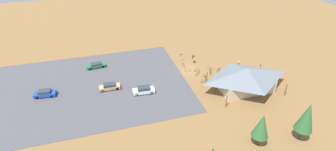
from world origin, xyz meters
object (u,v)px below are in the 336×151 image
at_px(bicycle_white_front_row, 210,68).
at_px(car_white_near_entry, 144,90).
at_px(bicycle_blue_yard_front, 218,70).
at_px(bicycle_yellow_yard_right, 184,65).
at_px(car_tan_aisle_side, 110,86).
at_px(lot_sign, 181,56).
at_px(pine_east, 262,126).
at_px(car_green_mid_lot, 96,65).
at_px(visitor_crossing_yard, 194,60).
at_px(bicycle_purple_yard_left, 197,70).
at_px(bicycle_teal_by_bin, 210,72).
at_px(bicycle_green_near_sign, 204,81).
at_px(bicycle_black_yard_center, 205,77).
at_px(bicycle_red_edge_north, 198,74).
at_px(pine_west, 307,117).
at_px(bicycle_orange_lone_west, 188,70).
at_px(bike_pavilion, 246,77).
at_px(visitor_near_lot, 239,63).
at_px(car_blue_back_corner, 45,93).
at_px(trash_bin, 193,57).

distance_m(bicycle_white_front_row, car_white_near_entry, 18.50).
bearing_deg(bicycle_blue_yard_front, bicycle_yellow_yard_right, -32.13).
height_order(bicycle_yellow_yard_right, car_tan_aisle_side, car_tan_aisle_side).
xyz_separation_m(lot_sign, pine_east, (-2.45, 31.21, 2.51)).
height_order(car_green_mid_lot, visitor_crossing_yard, visitor_crossing_yard).
bearing_deg(bicycle_purple_yard_left, bicycle_teal_by_bin, 142.87).
bearing_deg(bicycle_green_near_sign, bicycle_yellow_yard_right, -77.04).
relative_size(bicycle_black_yard_center, car_white_near_entry, 0.36).
bearing_deg(car_green_mid_lot, car_tan_aisle_side, 101.64).
bearing_deg(bicycle_teal_by_bin, bicycle_red_edge_north, -6.69).
height_order(pine_east, bicycle_purple_yard_left, pine_east).
height_order(pine_west, car_green_mid_lot, pine_west).
bearing_deg(car_green_mid_lot, bicycle_purple_yard_left, 159.08).
bearing_deg(bicycle_teal_by_bin, bicycle_orange_lone_west, -29.78).
height_order(bike_pavilion, car_tan_aisle_side, bike_pavilion).
bearing_deg(pine_east, bicycle_orange_lone_west, -84.27).
distance_m(pine_west, bicycle_teal_by_bin, 24.96).
relative_size(pine_west, bicycle_purple_yard_left, 4.36).
distance_m(bicycle_yellow_yard_right, bicycle_purple_yard_left, 3.96).
bearing_deg(bike_pavilion, visitor_crossing_yard, -66.94).
relative_size(bicycle_green_near_sign, visitor_near_lot, 0.88).
bearing_deg(visitor_crossing_yard, car_tan_aisle_side, 15.38).
bearing_deg(pine_west, bicycle_red_edge_north, -70.86).
relative_size(bicycle_red_edge_north, car_green_mid_lot, 0.31).
xyz_separation_m(bicycle_green_near_sign, car_blue_back_corner, (33.81, -4.61, 0.37)).
xyz_separation_m(bicycle_orange_lone_west, bicycle_white_front_row, (-5.44, 0.64, 0.02)).
bearing_deg(bicycle_orange_lone_west, bicycle_white_front_row, 173.25).
xyz_separation_m(lot_sign, bicycle_red_edge_north, (-1.42, 7.84, -1.04)).
height_order(bicycle_blue_yard_front, car_blue_back_corner, car_blue_back_corner).
bearing_deg(pine_west, car_tan_aisle_side, -39.82).
bearing_deg(car_blue_back_corner, car_white_near_entry, 166.57).
height_order(bike_pavilion, visitor_crossing_yard, bike_pavilion).
relative_size(bicycle_green_near_sign, car_white_near_entry, 0.35).
height_order(bicycle_purple_yard_left, car_white_near_entry, car_white_near_entry).
relative_size(pine_east, bicycle_black_yard_center, 3.57).
height_order(lot_sign, bicycle_yellow_yard_right, lot_sign).
xyz_separation_m(trash_bin, visitor_near_lot, (-9.27, 7.35, 0.53)).
distance_m(bike_pavilion, car_blue_back_corner, 42.26).
bearing_deg(car_green_mid_lot, bicycle_red_edge_north, 155.18).
relative_size(bicycle_teal_by_bin, bicycle_white_front_row, 1.04).
xyz_separation_m(bicycle_white_front_row, visitor_near_lot, (-7.57, 0.67, 0.60)).
height_order(bicycle_teal_by_bin, car_tan_aisle_side, car_tan_aisle_side).
height_order(bike_pavilion, pine_east, pine_east).
xyz_separation_m(bicycle_teal_by_bin, car_blue_back_corner, (36.83, -1.42, 0.37)).
bearing_deg(bicycle_teal_by_bin, bicycle_white_front_row, -110.06).
height_order(trash_bin, pine_east, pine_east).
bearing_deg(car_white_near_entry, car_green_mid_lot, -57.75).
bearing_deg(bicycle_purple_yard_left, car_white_near_entry, 20.49).
xyz_separation_m(bicycle_teal_by_bin, visitor_near_lot, (-8.31, -1.37, 0.59)).
relative_size(lot_sign, bicycle_teal_by_bin, 1.34).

